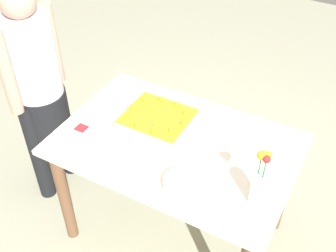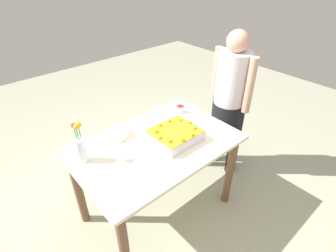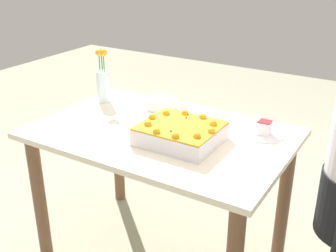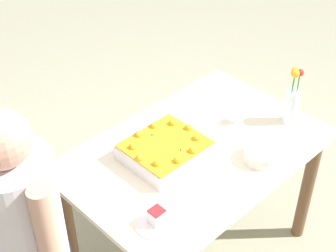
{
  "view_description": "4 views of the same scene",
  "coord_description": "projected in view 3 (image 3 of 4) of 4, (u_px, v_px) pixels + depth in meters",
  "views": [
    {
      "loc": [
        -0.76,
        1.48,
        2.32
      ],
      "look_at": [
        0.06,
        -0.03,
        0.85
      ],
      "focal_mm": 45.0,
      "sensor_mm": 36.0,
      "label": 1
    },
    {
      "loc": [
        -1.0,
        -1.29,
        2.02
      ],
      "look_at": [
        0.12,
        -0.01,
        0.89
      ],
      "focal_mm": 28.0,
      "sensor_mm": 36.0,
      "label": 2
    },
    {
      "loc": [
        1.03,
        -1.63,
        1.64
      ],
      "look_at": [
        0.02,
        0.03,
        0.8
      ],
      "focal_mm": 45.0,
      "sensor_mm": 36.0,
      "label": 3
    },
    {
      "loc": [
        1.43,
        1.27,
        2.4
      ],
      "look_at": [
        0.08,
        -0.11,
        0.91
      ],
      "focal_mm": 55.0,
      "sensor_mm": 36.0,
      "label": 4
    }
  ],
  "objects": [
    {
      "name": "serving_plate_with_slice",
      "position": [
        264.0,
        132.0,
        2.05
      ],
      "size": [
        0.19,
        0.19,
        0.08
      ],
      "color": "white",
      "rests_on": "dining_table"
    },
    {
      "name": "cake_knife",
      "position": [
        75.0,
        130.0,
        2.11
      ],
      "size": [
        0.21,
        0.08,
        0.0
      ],
      "primitive_type": "cube",
      "rotation": [
        0.0,
        0.0,
        6.01
      ],
      "color": "silver",
      "rests_on": "dining_table"
    },
    {
      "name": "dining_table",
      "position": [
        161.0,
        155.0,
        2.16
      ],
      "size": [
        1.28,
        0.84,
        0.78
      ],
      "color": "#F7E9CE",
      "rests_on": "ground_plane"
    },
    {
      "name": "fruit_bowl",
      "position": [
        161.0,
        103.0,
        2.39
      ],
      "size": [
        0.18,
        0.18,
        0.06
      ],
      "primitive_type": "cylinder",
      "color": "silver",
      "rests_on": "dining_table"
    },
    {
      "name": "sheet_cake",
      "position": [
        180.0,
        133.0,
        1.97
      ],
      "size": [
        0.36,
        0.32,
        0.11
      ],
      "color": "white",
      "rests_on": "dining_table"
    },
    {
      "name": "flower_vase",
      "position": [
        103.0,
        82.0,
        2.45
      ],
      "size": [
        0.08,
        0.08,
        0.32
      ],
      "color": "white",
      "rests_on": "dining_table"
    }
  ]
}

